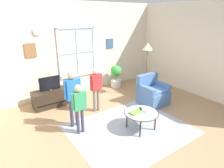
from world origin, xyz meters
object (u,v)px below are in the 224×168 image
at_px(person_green_shirt, 79,104).
at_px(person_red_shirt, 96,85).
at_px(book_stack, 135,113).
at_px(floor_lamp, 147,52).
at_px(armchair, 152,93).
at_px(person_blue_shirt, 73,93).
at_px(tv_stand, 51,98).
at_px(television, 50,83).
at_px(cup, 147,110).
at_px(potted_plant_by_window, 116,76).
at_px(remote_near_books, 141,109).
at_px(remote_near_cup, 138,112).
at_px(coffee_table, 141,113).

bearing_deg(person_green_shirt, person_red_shirt, 40.14).
relative_size(book_stack, floor_lamp, 0.15).
bearing_deg(armchair, person_blue_shirt, 175.38).
bearing_deg(tv_stand, person_red_shirt, -48.65).
height_order(tv_stand, television, television).
relative_size(television, cup, 6.17).
bearing_deg(tv_stand, potted_plant_by_window, 4.36).
xyz_separation_m(cup, remote_near_books, (-0.02, 0.19, -0.04)).
xyz_separation_m(television, remote_near_cup, (1.26, -2.36, -0.26)).
bearing_deg(remote_near_books, floor_lamp, 42.32).
relative_size(television, person_red_shirt, 0.47).
height_order(tv_stand, remote_near_books, tv_stand).
height_order(coffee_table, cup, cup).
xyz_separation_m(person_blue_shirt, person_green_shirt, (-0.02, -0.36, -0.13)).
bearing_deg(floor_lamp, cup, -133.42).
distance_m(tv_stand, cup, 2.88).
xyz_separation_m(remote_near_books, potted_plant_by_window, (1.08, 2.48, -0.01)).
bearing_deg(remote_near_cup, coffee_table, -43.74).
height_order(cup, floor_lamp, floor_lamp).
distance_m(coffee_table, remote_near_books, 0.17).
distance_m(coffee_table, remote_near_cup, 0.10).
distance_m(person_red_shirt, person_blue_shirt, 0.90).
bearing_deg(potted_plant_by_window, person_red_shirt, -141.82).
distance_m(television, remote_near_cup, 2.68).
relative_size(remote_near_books, potted_plant_by_window, 0.17).
height_order(armchair, floor_lamp, floor_lamp).
xyz_separation_m(armchair, person_green_shirt, (-2.47, -0.16, 0.41)).
distance_m(remote_near_books, person_green_shirt, 1.47).
xyz_separation_m(remote_near_cup, potted_plant_by_window, (1.24, 2.55, -0.01)).
bearing_deg(potted_plant_by_window, coffee_table, -114.24).
height_order(television, remote_near_cup, television).
xyz_separation_m(armchair, floor_lamp, (0.30, 0.61, 1.13)).
relative_size(person_blue_shirt, potted_plant_by_window, 1.70).
distance_m(remote_near_books, potted_plant_by_window, 2.70).
xyz_separation_m(remote_near_books, floor_lamp, (1.43, 1.30, 1.02)).
xyz_separation_m(television, coffee_table, (1.32, -2.42, -0.30)).
relative_size(television, floor_lamp, 0.34).
xyz_separation_m(television, remote_near_books, (1.42, -2.29, -0.26)).
xyz_separation_m(armchair, remote_near_cup, (-1.30, -0.76, 0.11)).
relative_size(television, person_blue_shirt, 0.42).
height_order(television, potted_plant_by_window, television).
distance_m(book_stack, potted_plant_by_window, 2.88).
bearing_deg(cup, remote_near_books, 95.30).
distance_m(coffee_table, floor_lamp, 2.34).
height_order(book_stack, floor_lamp, floor_lamp).
bearing_deg(remote_near_cup, potted_plant_by_window, 64.08).
xyz_separation_m(coffee_table, person_blue_shirt, (-1.22, 1.02, 0.47)).
xyz_separation_m(person_blue_shirt, potted_plant_by_window, (2.40, 1.59, -0.44)).
height_order(person_red_shirt, person_green_shirt, person_red_shirt).
distance_m(book_stack, remote_near_books, 0.25).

